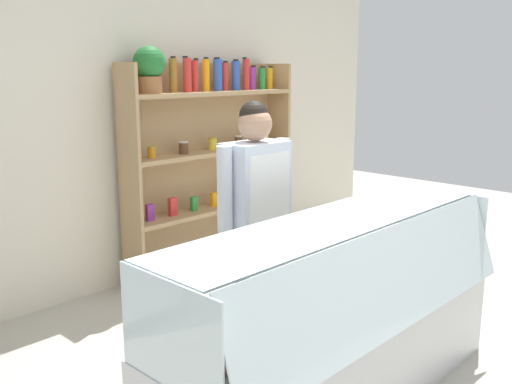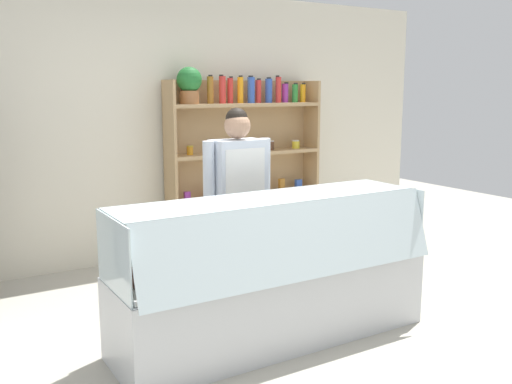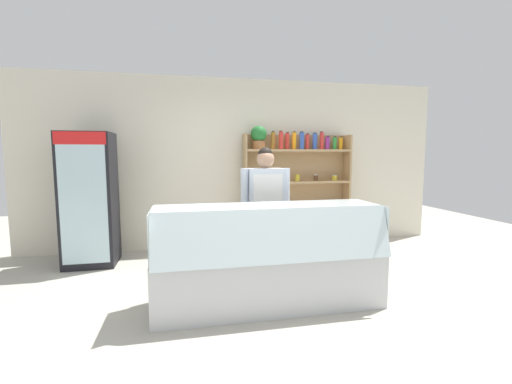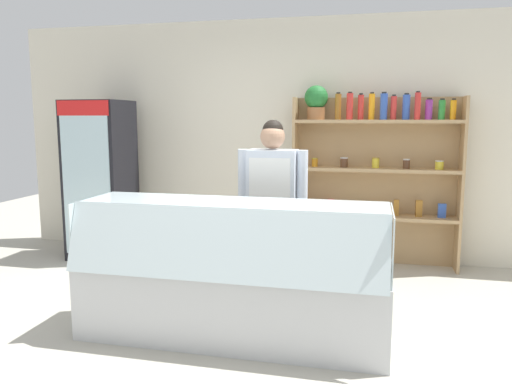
# 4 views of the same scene
# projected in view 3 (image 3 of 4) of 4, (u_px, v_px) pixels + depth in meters

# --- Properties ---
(ground_plane) EXTENTS (12.00, 12.00, 0.00)m
(ground_plane) POSITION_uv_depth(u_px,v_px,m) (276.00, 300.00, 3.54)
(ground_plane) COLOR #B7B2A3
(back_wall) EXTENTS (6.80, 0.10, 2.70)m
(back_wall) POSITION_uv_depth(u_px,v_px,m) (240.00, 164.00, 5.59)
(back_wall) COLOR silver
(back_wall) RESTS_ON ground
(drinks_fridge) EXTENTS (0.65, 0.61, 1.79)m
(drinks_fridge) POSITION_uv_depth(u_px,v_px,m) (90.00, 199.00, 4.61)
(drinks_fridge) COLOR black
(drinks_fridge) RESTS_ON ground
(shelving_unit) EXTENTS (1.76, 0.29, 1.94)m
(shelving_unit) POSITION_uv_depth(u_px,v_px,m) (293.00, 179.00, 5.57)
(shelving_unit) COLOR tan
(shelving_unit) RESTS_ON ground
(deli_display_case) EXTENTS (2.23, 0.72, 1.01)m
(deli_display_case) POSITION_uv_depth(u_px,v_px,m) (268.00, 275.00, 3.39)
(deli_display_case) COLOR silver
(deli_display_case) RESTS_ON ground
(shop_clerk) EXTENTS (0.60, 0.25, 1.59)m
(shop_clerk) POSITION_uv_depth(u_px,v_px,m) (266.00, 202.00, 4.08)
(shop_clerk) COLOR #2D2D38
(shop_clerk) RESTS_ON ground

